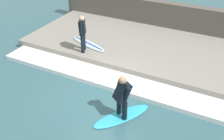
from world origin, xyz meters
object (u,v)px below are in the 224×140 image
at_px(surfboard_riding, 122,116).
at_px(surfer_riding, 122,95).
at_px(surfer_waiting_near, 82,32).
at_px(surfboard_waiting_near, 88,44).

distance_m(surfboard_riding, surfer_riding, 0.83).
height_order(surfboard_riding, surfer_riding, surfer_riding).
bearing_deg(surfer_waiting_near, surfboard_waiting_near, 12.60).
distance_m(surfer_riding, surfboard_waiting_near, 4.46).
height_order(surfer_waiting_near, surfboard_waiting_near, surfer_waiting_near).
relative_size(surfer_riding, surfboard_waiting_near, 0.70).
bearing_deg(surfboard_waiting_near, surfer_riding, -135.45).
distance_m(surfboard_riding, surfboard_waiting_near, 4.45).
relative_size(surfboard_riding, surfboard_waiting_near, 0.94).
distance_m(surfer_riding, surfer_waiting_near, 3.95).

